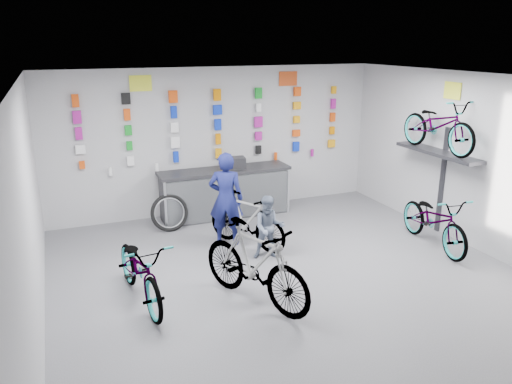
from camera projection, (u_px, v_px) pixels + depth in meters
name	position (u px, v px, depth m)	size (l,w,h in m)	color
floor	(304.00, 292.00, 7.25)	(8.00, 8.00, 0.00)	#4D4D52
ceiling	(311.00, 81.00, 6.38)	(8.00, 8.00, 0.00)	white
wall_back	(217.00, 141.00, 10.36)	(7.00, 7.00, 0.00)	#B5B5B8
wall_left	(28.00, 228.00, 5.55)	(8.00, 8.00, 0.00)	#B5B5B8
wall_right	(499.00, 169.00, 8.08)	(8.00, 8.00, 0.00)	#B5B5B8
counter	(225.00, 193.00, 10.25)	(2.70, 0.66, 1.00)	black
merch_wall	(214.00, 126.00, 10.17)	(5.57, 0.08, 1.57)	#E1470C
wall_bracket	(438.00, 157.00, 9.09)	(0.39, 1.90, 2.00)	#333338
sign_left	(141.00, 83.00, 9.44)	(0.42, 0.02, 0.30)	yellow
sign_right	(288.00, 79.00, 10.56)	(0.42, 0.02, 0.30)	#CA491A
sign_side	(452.00, 91.00, 8.80)	(0.02, 0.40, 0.30)	yellow
bike_left	(140.00, 270.00, 6.85)	(0.64, 1.84, 0.97)	gray
bike_center	(255.00, 264.00, 6.79)	(0.55, 1.95, 1.17)	gray
bike_right	(435.00, 220.00, 8.71)	(0.65, 1.87, 0.98)	gray
bike_service	(247.00, 220.00, 8.71)	(0.47, 1.65, 0.99)	gray
bike_wall	(438.00, 125.00, 8.89)	(0.63, 1.80, 0.95)	gray
clerk	(226.00, 199.00, 8.75)	(0.61, 0.40, 1.67)	#131851
customer	(269.00, 227.00, 8.24)	(0.52, 0.41, 1.08)	slate
spare_wheel	(169.00, 213.00, 9.51)	(0.72, 0.27, 0.72)	black
register	(238.00, 162.00, 10.18)	(0.28, 0.30, 0.22)	black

